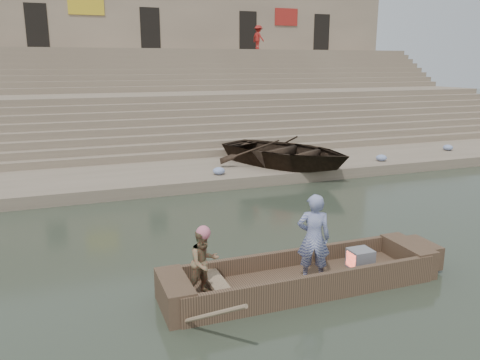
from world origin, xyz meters
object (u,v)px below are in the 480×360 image
main_rowboat (302,283)px  pedestrian (258,37)px  standing_man (314,238)px  television (360,259)px  beached_rowboat (286,152)px  rowing_man (204,263)px

main_rowboat → pedestrian: size_ratio=3.14×
standing_man → television: bearing=-148.5°
beached_rowboat → pedestrian: (4.71, 14.25, 5.04)m
television → beached_rowboat: size_ratio=0.09×
main_rowboat → rowing_man: rowing_man is taller
television → standing_man: bearing=-172.3°
main_rowboat → beached_rowboat: (3.94, 8.90, 0.85)m
beached_rowboat → pedestrian: pedestrian is taller
beached_rowboat → pedestrian: size_ratio=3.40×
standing_man → rowing_man: bearing=19.6°
rowing_man → television: 3.36m
main_rowboat → standing_man: standing_man is taller
television → pedestrian: size_ratio=0.29×
standing_man → beached_rowboat: size_ratio=0.32×
beached_rowboat → television: bearing=-137.1°
pedestrian → main_rowboat: bearing=143.4°
rowing_man → beached_rowboat: bearing=40.2°
pedestrian → rowing_man: bearing=139.2°
standing_man → pedestrian: bearing=-86.2°
rowing_man → television: (3.33, 0.00, -0.43)m
standing_man → pedestrian: (8.50, 23.31, 4.90)m
main_rowboat → pedestrian: (8.64, 23.15, 5.88)m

